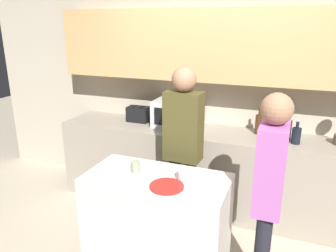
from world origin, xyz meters
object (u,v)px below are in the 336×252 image
object	(u,v)px
plate_on_island	(167,186)
bottle_4	(296,135)
microwave	(178,113)
person_center	(269,186)
cup_0	(182,175)
person_left	(183,140)
bottle_0	(259,124)
bottle_1	(268,131)
bottle_2	(275,133)
cup_1	(135,166)
toaster	(138,114)
bottle_3	(288,130)

from	to	relation	value
plate_on_island	bottle_4	bearing A→B (deg)	54.53
microwave	person_center	bearing A→B (deg)	-47.87
cup_0	person_left	xyz separation A→B (m)	(-0.17, 0.52, 0.09)
bottle_0	microwave	bearing A→B (deg)	-177.14
bottle_1	cup_0	xyz separation A→B (m)	(-0.54, -1.12, -0.08)
bottle_2	cup_0	size ratio (longest dim) A/B	2.54
cup_1	bottle_2	bearing A→B (deg)	46.29
bottle_1	plate_on_island	distance (m)	1.42
cup_0	person_center	size ratio (longest dim) A/B	0.06
person_left	person_center	bearing A→B (deg)	149.68
toaster	person_left	world-z (taller)	person_left
plate_on_island	person_left	world-z (taller)	person_left
toaster	bottle_2	xyz separation A→B (m)	(1.58, -0.13, -0.00)
bottle_1	person_center	xyz separation A→B (m)	(0.11, -1.15, -0.04)
cup_0	cup_1	world-z (taller)	cup_1
bottle_3	cup_0	world-z (taller)	bottle_3
bottle_0	person_left	size ratio (longest dim) A/B	0.17
bottle_3	person_left	bearing A→B (deg)	-145.54
cup_0	bottle_2	bearing A→B (deg)	60.10
bottle_4	microwave	bearing A→B (deg)	174.40
microwave	cup_0	bearing A→B (deg)	-68.75
bottle_4	plate_on_island	bearing A→B (deg)	-125.47
bottle_3	person_left	world-z (taller)	person_left
person_left	person_center	xyz separation A→B (m)	(0.82, -0.55, -0.04)
toaster	bottle_0	bearing A→B (deg)	1.78
cup_0	person_center	world-z (taller)	person_center
bottle_1	bottle_0	bearing A→B (deg)	130.85
bottle_2	person_left	size ratio (longest dim) A/B	0.13
plate_on_island	microwave	bearing A→B (deg)	106.29
bottle_1	person_center	world-z (taller)	person_center
bottle_0	bottle_1	world-z (taller)	bottle_0
microwave	person_left	xyz separation A→B (m)	(0.30, -0.68, -0.06)
plate_on_island	cup_1	xyz separation A→B (m)	(-0.34, 0.16, 0.04)
bottle_3	person_center	distance (m)	1.17
plate_on_island	person_left	xyz separation A→B (m)	(-0.10, 0.68, 0.12)
plate_on_island	cup_0	bearing A→B (deg)	66.34
bottle_0	plate_on_island	xyz separation A→B (m)	(-0.50, -1.40, -0.14)
plate_on_island	person_center	xyz separation A→B (m)	(0.72, 0.13, 0.08)
cup_1	person_left	distance (m)	0.58
cup_1	person_left	world-z (taller)	person_left
plate_on_island	person_left	distance (m)	0.70
bottle_0	cup_1	size ratio (longest dim) A/B	3.14
bottle_0	bottle_1	distance (m)	0.16
toaster	person_center	xyz separation A→B (m)	(1.61, -1.23, -0.04)
bottle_3	toaster	bearing A→B (deg)	177.88
microwave	cup_1	bearing A→B (deg)	-87.15
cup_0	person_center	distance (m)	0.65
bottle_0	person_center	bearing A→B (deg)	-80.49
bottle_2	cup_1	bearing A→B (deg)	-133.71
cup_1	person_center	distance (m)	1.06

